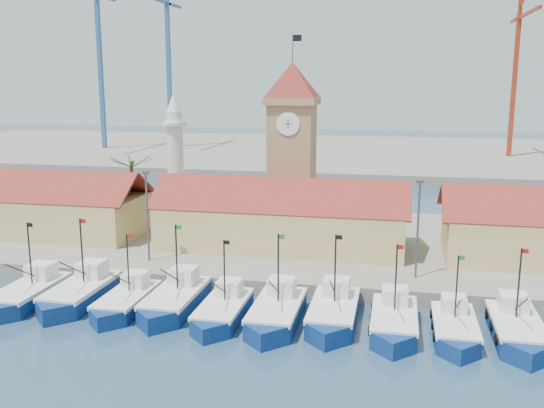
% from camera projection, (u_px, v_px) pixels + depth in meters
% --- Properties ---
extents(ground, '(400.00, 400.00, 0.00)m').
position_uv_depth(ground, '(233.00, 332.00, 47.02)').
color(ground, navy).
rests_on(ground, ground).
extents(quay, '(140.00, 32.00, 1.50)m').
position_uv_depth(quay, '(288.00, 243.00, 69.89)').
color(quay, gray).
rests_on(quay, ground).
extents(terminal, '(240.00, 80.00, 2.00)m').
position_uv_depth(terminal, '(349.00, 154.00, 152.30)').
color(terminal, gray).
rests_on(terminal, ground).
extents(boat_0, '(3.63, 9.93, 7.52)m').
position_uv_depth(boat_0, '(27.00, 295.00, 52.82)').
color(boat_0, navy).
rests_on(boat_0, ground).
extents(boat_1, '(3.78, 10.36, 7.84)m').
position_uv_depth(boat_1, '(79.00, 295.00, 52.95)').
color(boat_1, navy).
rests_on(boat_1, ground).
extents(boat_2, '(3.32, 9.10, 6.88)m').
position_uv_depth(boat_2, '(125.00, 303.00, 51.29)').
color(boat_2, navy).
rests_on(boat_2, ground).
extents(boat_3, '(3.72, 10.20, 7.72)m').
position_uv_depth(boat_3, '(174.00, 302.00, 51.27)').
color(boat_3, navy).
rests_on(boat_3, ground).
extents(boat_4, '(3.36, 9.20, 6.96)m').
position_uv_depth(boat_4, '(222.00, 312.00, 49.12)').
color(boat_4, navy).
rests_on(boat_4, ground).
extents(boat_5, '(3.68, 10.09, 7.63)m').
position_uv_depth(boat_5, '(276.00, 315.00, 48.46)').
color(boat_5, navy).
rests_on(boat_5, ground).
extents(boat_6, '(3.66, 10.02, 7.58)m').
position_uv_depth(boat_6, '(333.00, 315.00, 48.47)').
color(boat_6, navy).
rests_on(boat_6, ground).
extents(boat_7, '(3.49, 9.56, 7.23)m').
position_uv_depth(boat_7, '(394.00, 323.00, 46.83)').
color(boat_7, navy).
rests_on(boat_7, ground).
extents(boat_8, '(3.22, 8.83, 6.68)m').
position_uv_depth(boat_8, '(455.00, 330.00, 45.72)').
color(boat_8, navy).
rests_on(boat_8, ground).
extents(boat_9, '(3.56, 9.75, 7.38)m').
position_uv_depth(boat_9, '(517.00, 332.00, 45.25)').
color(boat_9, navy).
rests_on(boat_9, ground).
extents(hall_left, '(31.20, 10.13, 7.61)m').
position_uv_depth(hall_left, '(17.00, 211.00, 71.82)').
color(hall_left, '#D5B475').
rests_on(hall_left, quay).
extents(hall_center, '(27.04, 10.13, 7.61)m').
position_uv_depth(hall_center, '(282.00, 224.00, 65.40)').
color(hall_center, '#D5B475').
rests_on(hall_center, quay).
extents(clock_tower, '(5.80, 5.80, 22.70)m').
position_uv_depth(clock_tower, '(292.00, 145.00, 69.55)').
color(clock_tower, '#9D7E51').
rests_on(clock_tower, quay).
extents(minaret, '(3.00, 3.00, 16.30)m').
position_uv_depth(minaret, '(175.00, 158.00, 74.93)').
color(minaret, silver).
rests_on(minaret, quay).
extents(palm_tree, '(5.60, 5.03, 8.39)m').
position_uv_depth(palm_tree, '(132.00, 187.00, 74.72)').
color(palm_tree, brown).
rests_on(palm_tree, quay).
extents(lamp_posts, '(80.70, 0.25, 9.03)m').
position_uv_depth(lamp_posts, '(271.00, 218.00, 57.13)').
color(lamp_posts, '#3F3F44').
rests_on(lamp_posts, quay).
extents(crane_blue_far, '(1.00, 35.40, 45.79)m').
position_uv_depth(crane_blue_far, '(96.00, 46.00, 150.24)').
color(crane_blue_far, '#2E5A8E').
rests_on(crane_blue_far, terminal).
extents(crane_blue_near, '(1.00, 29.61, 44.29)m').
position_uv_depth(crane_blue_near, '(167.00, 52.00, 153.76)').
color(crane_blue_near, '#2E5A8E').
rests_on(crane_blue_near, terminal).
extents(crane_red_right, '(1.00, 31.36, 38.75)m').
position_uv_depth(crane_red_right, '(517.00, 61.00, 134.34)').
color(crane_red_right, maroon).
rests_on(crane_red_right, terminal).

